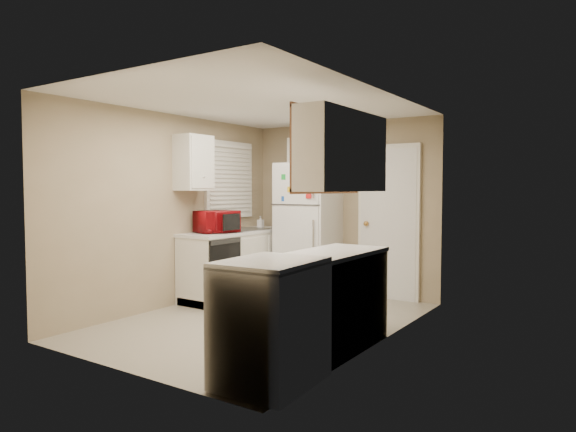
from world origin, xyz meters
The scene contains 19 objects.
floor centered at (0.00, 0.00, 0.00)m, with size 3.80×3.80×0.00m, color #B2AB98.
ceiling centered at (0.00, 0.00, 2.40)m, with size 3.80×3.80×0.00m, color white.
wall_left centered at (-1.40, 0.00, 1.20)m, with size 3.80×3.80×0.00m, color #9D8B6E.
wall_right centered at (1.40, 0.00, 1.20)m, with size 3.80×3.80×0.00m, color #9D8B6E.
wall_back centered at (0.00, 1.90, 1.20)m, with size 2.80×2.80×0.00m, color #9D8B6E.
wall_front centered at (0.00, -1.90, 1.20)m, with size 2.80×2.80×0.00m, color #9D8B6E.
left_counter centered at (-1.10, 0.90, 0.45)m, with size 0.60×1.80×0.90m, color silver.
dishwasher centered at (-0.81, 0.30, 0.49)m, with size 0.03×0.58×0.72m, color black.
sink centered at (-1.10, 1.05, 0.86)m, with size 0.54×0.74×0.16m, color gray.
microwave centered at (-1.10, 0.48, 1.05)m, with size 0.29×0.52×0.34m, color #980B10.
soap_bottle centered at (-1.15, 1.50, 1.00)m, with size 0.08×0.08×0.17m, color silver.
window_blinds centered at (-1.36, 1.05, 1.60)m, with size 0.10×0.98×1.08m, color silver.
upper_cabinet_left centered at (-1.25, 0.22, 1.80)m, with size 0.30×0.45×0.70m, color silver.
refrigerator centered at (-0.36, 1.58, 0.91)m, with size 0.75×0.73×1.83m, color silver.
cabinet_over_fridge centered at (-0.40, 1.75, 2.00)m, with size 0.70×0.30×0.40m, color silver.
interior_door centered at (0.70, 1.86, 1.02)m, with size 0.86×0.06×2.08m, color silver.
right_counter centered at (1.10, -0.80, 0.45)m, with size 0.60×2.00×0.90m, color silver.
stove centered at (1.15, -1.46, 0.48)m, with size 0.64×0.78×0.95m, color silver.
upper_cabinet_right centered at (1.25, -0.50, 1.80)m, with size 0.30×1.20×0.70m, color silver.
Camera 1 is at (3.36, -4.55, 1.48)m, focal length 32.00 mm.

